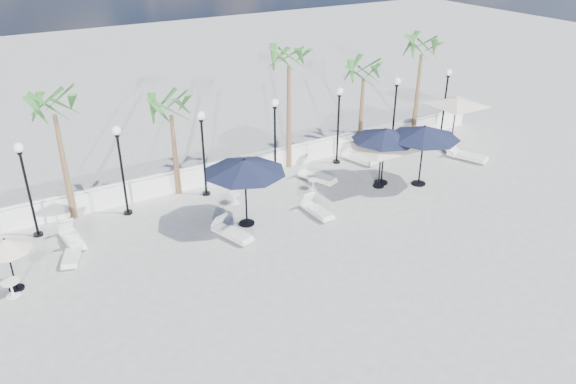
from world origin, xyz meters
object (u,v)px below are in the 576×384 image
lounger_3 (317,176)px  lounger_1 (232,232)px  parasol_navy_left (245,167)px  lounger_4 (317,209)px  parasol_cream_sq_b (457,98)px  parasol_navy_mid (424,133)px  parasol_cream_small (6,246)px  parasol_navy_right (385,135)px  lounger_0 (72,238)px  lounger_6 (467,155)px  lounger_5 (359,157)px  parasol_cream_sq_a (382,140)px  lounger_2 (72,254)px  lounger_7 (451,148)px

lounger_3 → lounger_1: bearing=-175.5°
parasol_navy_left → lounger_3: bearing=23.2°
lounger_4 → parasol_cream_sq_b: parasol_cream_sq_b is taller
lounger_1 → lounger_4: lounger_1 is taller
parasol_navy_mid → parasol_cream_sq_b: (5.34, 3.27, -0.13)m
parasol_navy_left → parasol_cream_sq_b: (13.81, 2.59, -0.12)m
parasol_navy_left → parasol_cream_small: parasol_navy_left is taller
lounger_3 → parasol_cream_small: parasol_cream_small is taller
parasol_navy_mid → parasol_cream_small: 17.04m
lounger_3 → parasol_navy_right: 3.65m
lounger_0 → lounger_6: 18.97m
lounger_4 → lounger_5: size_ratio=0.90×
lounger_4 → lounger_5: bearing=33.8°
lounger_5 → lounger_6: 5.50m
lounger_1 → parasol_cream_sq_a: size_ratio=0.39×
parasol_cream_sq_a → parasol_navy_mid: bearing=-22.7°
lounger_5 → lounger_6: (4.89, -2.52, 0.01)m
lounger_0 → parasol_cream_sq_a: 13.36m
lounger_2 → lounger_5: 14.35m
lounger_3 → lounger_6: lounger_6 is taller
lounger_5 → parasol_navy_mid: (0.81, -3.48, 2.28)m
lounger_2 → parasol_cream_sq_a: size_ratio=0.35×
parasol_cream_sq_a → lounger_7: bearing=13.1°
lounger_5 → parasol_cream_small: (-16.21, -2.85, 1.45)m
lounger_0 → lounger_7: bearing=-6.6°
lounger_3 → lounger_5: bearing=-5.9°
lounger_7 → parasol_cream_sq_a: size_ratio=0.39×
lounger_5 → lounger_7: size_ratio=1.03×
lounger_5 → lounger_0: bearing=166.2°
lounger_0 → parasol_navy_right: 13.67m
parasol_navy_left → parasol_cream_sq_a: parasol_navy_left is taller
lounger_5 → parasol_navy_left: parasol_navy_left is taller
lounger_3 → parasol_navy_left: parasol_navy_left is taller
lounger_4 → parasol_cream_sq_b: (10.95, 3.33, 2.17)m
lounger_6 → parasol_navy_mid: size_ratio=0.65×
parasol_navy_mid → parasol_cream_sq_a: 1.92m
lounger_0 → lounger_1: lounger_1 is taller
lounger_3 → lounger_7: bearing=-24.9°
lounger_6 → lounger_7: size_ratio=1.09×
lounger_1 → lounger_3: (5.59, 2.64, 0.01)m
lounger_4 → lounger_6: (9.69, 1.01, 0.03)m
lounger_0 → parasol_cream_small: (-2.20, -2.06, 1.46)m
lounger_5 → parasol_navy_left: 8.47m
lounger_6 → parasol_cream_small: parasol_cream_small is taller
parasol_navy_left → lounger_0: bearing=162.4°
lounger_4 → parasol_navy_mid: bearing=-2.0°
parasol_navy_left → parasol_cream_sq_a: bearing=0.5°
lounger_7 → parasol_cream_sq_a: bearing=-148.2°
lounger_3 → parasol_cream_sq_b: 9.44m
parasol_navy_left → parasol_cream_sq_b: parasol_navy_left is taller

